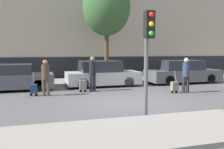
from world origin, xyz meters
name	(u,v)px	position (x,y,z in m)	size (l,w,h in m)	color
ground_plane	(128,102)	(0.00, 0.00, 0.00)	(80.00, 80.00, 0.00)	#4C4C4F
sidewalk_near	(180,128)	(0.00, -3.75, 0.06)	(28.00, 2.50, 0.12)	gray
sidewalk_far	(91,81)	(0.00, 7.00, 0.06)	(28.00, 3.00, 0.12)	gray
building_facade	(81,5)	(0.00, 10.49, 5.60)	(28.00, 2.65, 11.24)	#A89E8C
parked_car_0	(12,78)	(-4.71, 4.57, 0.64)	(4.07, 1.87, 1.36)	#4C5156
parked_car_1	(102,75)	(0.14, 4.67, 0.68)	(4.20, 1.75, 1.47)	#B7BABF
parked_car_2	(182,72)	(5.40, 4.63, 0.67)	(4.68, 1.86, 1.45)	#4C5156
pedestrian_left	(46,76)	(-3.10, 2.40, 0.93)	(0.34, 0.34, 1.64)	#4C4233
trolley_left	(34,89)	(-3.63, 2.54, 0.32)	(0.34, 0.29, 1.07)	navy
pedestrian_center	(93,72)	(-0.77, 3.11, 1.00)	(0.34, 0.34, 1.76)	#23232D
trolley_center	(83,85)	(-1.29, 2.96, 0.35)	(0.34, 0.29, 1.13)	slate
pedestrian_right	(186,73)	(3.46, 1.27, 0.97)	(0.34, 0.34, 1.71)	#23232D
trolley_right	(174,86)	(2.93, 1.42, 0.33)	(0.34, 0.29, 1.09)	slate
traffic_light	(148,42)	(-0.28, -2.37, 2.30)	(0.28, 0.47, 3.21)	#515154
bare_tree_near_crossing	(106,7)	(0.84, 6.18, 4.79)	(2.99, 2.99, 6.53)	#4C3826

